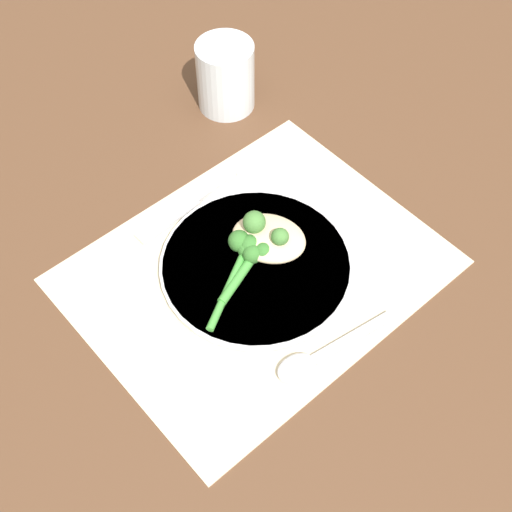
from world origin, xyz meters
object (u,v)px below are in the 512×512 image
broccoli_stalk_front (240,253)px  spoon (309,361)px  plate (256,266)px  chicken_fillet (269,238)px  knife (189,203)px  broccoli_stalk_right (252,254)px  water_glass (226,76)px

broccoli_stalk_front → spoon: 0.16m
plate → chicken_fillet: 0.04m
chicken_fillet → broccoli_stalk_front: (-0.04, 0.01, -0.00)m
knife → spoon: (-0.05, -0.28, 0.00)m
plate → chicken_fillet: (0.03, 0.01, 0.02)m
broccoli_stalk_front → spoon: broccoli_stalk_front is taller
plate → spoon: (-0.04, -0.14, -0.00)m
chicken_fillet → spoon: chicken_fillet is taller
broccoli_stalk_front → chicken_fillet: bearing=51.9°
broccoli_stalk_right → spoon: bearing=-35.1°
broccoli_stalk_right → plate: bearing=-14.3°
broccoli_stalk_right → broccoli_stalk_front: broccoli_stalk_front is taller
broccoli_stalk_right → knife: bearing=158.6°
chicken_fillet → knife: bearing=102.2°
broccoli_stalk_front → knife: bearing=144.3°
broccoli_stalk_right → water_glass: water_glass is taller
broccoli_stalk_front → water_glass: bearing=114.1°
plate → broccoli_stalk_front: bearing=119.8°
plate → broccoli_stalk_front: size_ratio=1.90×
chicken_fillet → broccoli_stalk_right: bearing=-171.8°
plate → broccoli_stalk_front: (-0.01, 0.02, 0.02)m
plate → knife: size_ratio=1.41×
broccoli_stalk_right → broccoli_stalk_front: bearing=-158.8°
plate → water_glass: (0.17, 0.27, 0.04)m
chicken_fillet → broccoli_stalk_right: (-0.03, -0.00, -0.00)m
plate → knife: 0.14m
knife → chicken_fillet: bearing=-171.3°
spoon → water_glass: 0.46m
broccoli_stalk_right → spoon: (-0.04, -0.15, -0.02)m
plate → chicken_fillet: size_ratio=2.02×
broccoli_stalk_right → spoon: size_ratio=0.61×
chicken_fillet → plate: bearing=-160.2°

